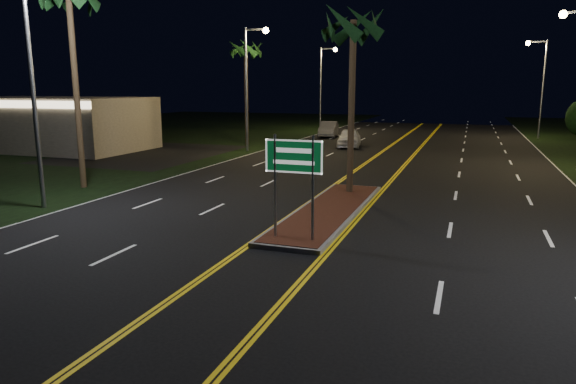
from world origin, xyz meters
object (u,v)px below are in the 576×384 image
at_px(median_island, 329,210).
at_px(streetlight_left_near, 38,62).
at_px(car_far, 329,128).
at_px(streetlight_right_far, 539,77).
at_px(streetlight_left_mid, 251,75).
at_px(highway_sign, 294,166).
at_px(car_near, 349,136).
at_px(palm_median, 353,26).
at_px(palm_left_far, 246,50).
at_px(commercial_building, 49,123).
at_px(streetlight_left_far, 324,79).

bearing_deg(median_island, streetlight_left_near, -164.22).
distance_m(median_island, car_far, 31.29).
distance_m(median_island, streetlight_right_far, 37.00).
bearing_deg(streetlight_left_mid, car_far, 79.56).
bearing_deg(highway_sign, car_near, 99.25).
xyz_separation_m(streetlight_right_far, car_near, (-14.91, -12.79, -4.79)).
bearing_deg(streetlight_left_near, palm_median, 31.49).
distance_m(palm_median, car_far, 28.65).
bearing_deg(palm_left_far, commercial_building, -148.75).
bearing_deg(highway_sign, commercial_building, 146.52).
distance_m(streetlight_left_mid, palm_left_far, 5.01).
height_order(highway_sign, car_far, highway_sign).
height_order(commercial_building, streetlight_right_far, streetlight_right_far).
distance_m(median_island, commercial_building, 29.13).
distance_m(palm_median, car_near, 20.24).
bearing_deg(median_island, commercial_building, 153.45).
bearing_deg(streetlight_left_far, median_island, -74.00).
distance_m(streetlight_right_far, palm_median, 33.28).
bearing_deg(highway_sign, streetlight_right_far, 74.85).
distance_m(streetlight_left_near, car_near, 26.43).
distance_m(highway_sign, palm_median, 9.11).
xyz_separation_m(palm_left_far, car_far, (4.62, 9.19, -6.88)).
distance_m(streetlight_left_near, streetlight_right_far, 43.53).
distance_m(highway_sign, streetlight_right_far, 40.74).
height_order(highway_sign, streetlight_left_far, streetlight_left_far).
relative_size(car_near, car_far, 1.01).
distance_m(commercial_building, car_far, 24.79).
height_order(commercial_building, streetlight_left_far, streetlight_left_far).
bearing_deg(streetlight_left_near, streetlight_left_mid, 90.00).
xyz_separation_m(highway_sign, streetlight_left_mid, (-10.61, 21.20, 3.25)).
bearing_deg(streetlight_left_mid, streetlight_left_near, -90.00).
bearing_deg(highway_sign, car_far, 103.38).
bearing_deg(car_near, streetlight_left_far, 103.87).
distance_m(highway_sign, streetlight_left_near, 11.17).
bearing_deg(highway_sign, streetlight_left_far, 104.44).
xyz_separation_m(car_near, car_far, (-3.88, 7.98, -0.01)).
height_order(palm_left_far, car_near, palm_left_far).
bearing_deg(highway_sign, median_island, 90.00).
bearing_deg(commercial_building, streetlight_left_near, -46.10).
height_order(commercial_building, palm_left_far, palm_left_far).
bearing_deg(streetlight_right_far, streetlight_left_mid, -139.70).
relative_size(streetlight_left_near, streetlight_left_mid, 1.00).
bearing_deg(streetlight_left_near, highway_sign, -6.47).
bearing_deg(streetlight_left_mid, palm_median, -51.83).
bearing_deg(streetlight_left_mid, streetlight_right_far, 40.30).
bearing_deg(palm_left_far, highway_sign, -63.08).
height_order(streetlight_left_mid, car_near, streetlight_left_mid).
relative_size(commercial_building, streetlight_left_far, 1.67).
bearing_deg(streetlight_left_far, car_far, -70.35).
bearing_deg(highway_sign, palm_median, 90.00).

